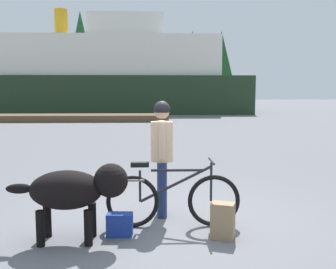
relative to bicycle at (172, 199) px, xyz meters
name	(u,v)px	position (x,y,z in m)	size (l,w,h in m)	color
ground_plane	(170,221)	(-0.02, 0.25, -0.38)	(160.00, 160.00, 0.00)	slate
bicycle	(172,199)	(0.00, 0.00, 0.00)	(1.79, 0.44, 0.91)	black
person_cyclist	(162,148)	(-0.13, 0.50, 0.62)	(0.32, 0.53, 1.68)	navy
dog	(76,190)	(-1.18, -0.45, 0.25)	(1.46, 0.55, 0.95)	black
backpack	(223,221)	(0.60, -0.43, -0.16)	(0.28, 0.20, 0.45)	#8C7251
handbag_pannier	(120,225)	(-0.68, -0.30, -0.24)	(0.32, 0.18, 0.29)	navy
dock_pier	(49,118)	(-6.64, 18.78, -0.18)	(14.53, 2.40, 0.40)	brown
ferry_boat	(100,77)	(-4.86, 28.62, 2.64)	(25.09, 7.96, 8.62)	#1E331E
sailboat_moored	(158,105)	(0.18, 33.18, 0.13)	(6.75, 1.89, 8.93)	silver
pine_tree_far_left	(81,47)	(-9.57, 45.92, 7.03)	(3.98, 3.98, 11.95)	#4C331E
pine_tree_center	(192,57)	(4.77, 45.90, 5.86)	(3.64, 3.64, 9.54)	#4C331E
pine_tree_far_right	(221,60)	(8.50, 45.60, 5.47)	(3.67, 3.67, 9.52)	#4C331E
pine_tree_mid_back	(89,54)	(-9.79, 53.37, 6.89)	(3.50, 3.50, 11.75)	#4C331E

